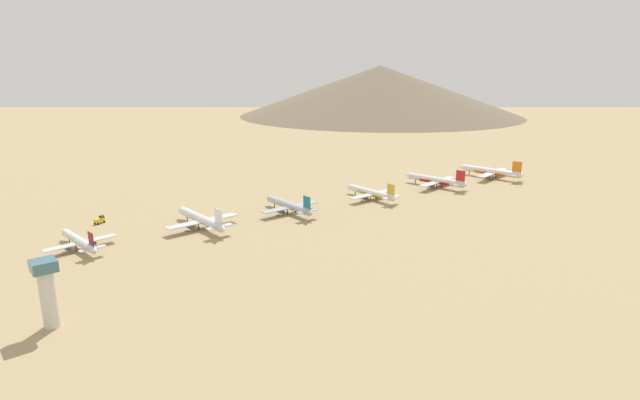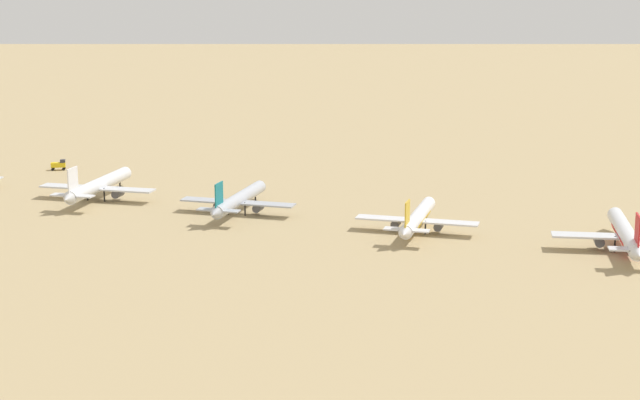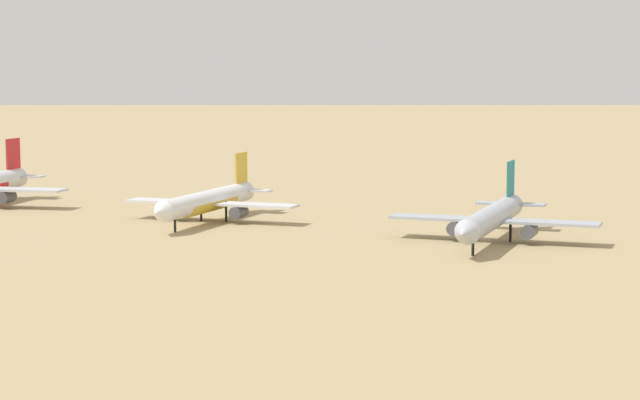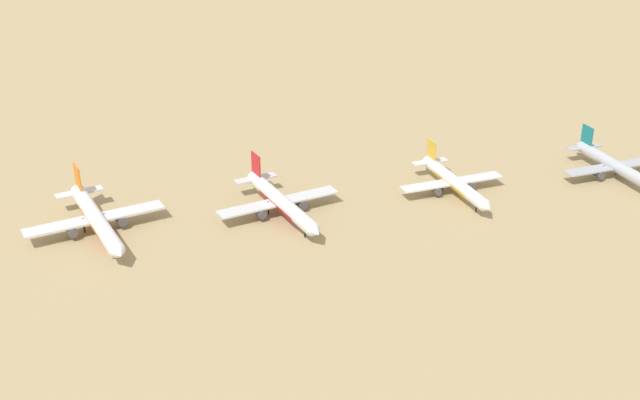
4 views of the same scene
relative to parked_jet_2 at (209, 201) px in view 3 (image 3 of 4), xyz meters
The scene contains 3 objects.
ground_plane 55.07m from the parked_jet_2, 85.24° to the left, with size 1985.95×1985.95×0.00m, color tan.
parked_jet_2 is the anchor object (origin of this frame).
parked_jet_3 57.40m from the parked_jet_2, 82.60° to the left, with size 44.46×36.00×12.86m.
Camera 3 is at (193.87, 40.05, 29.09)m, focal length 63.94 mm.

